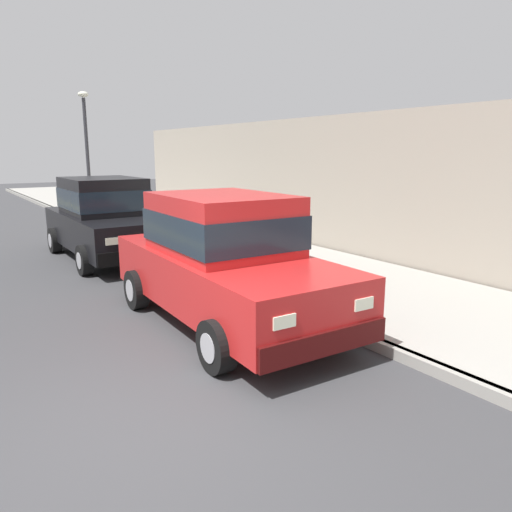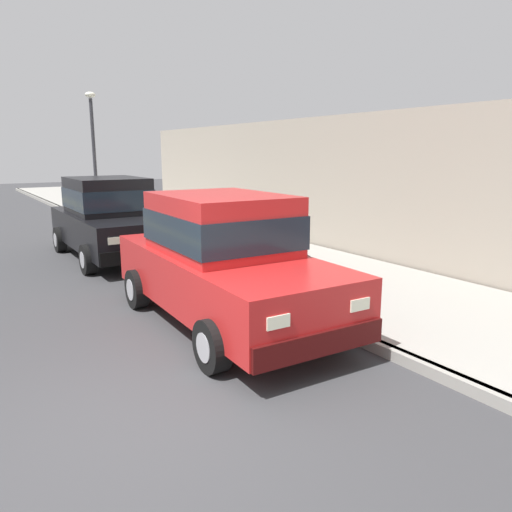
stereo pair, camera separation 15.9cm
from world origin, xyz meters
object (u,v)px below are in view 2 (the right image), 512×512
car_red_sedan (223,258)px  fire_hydrant (194,240)px  street_lamp (93,141)px  dog_black (296,264)px  car_black_sedan (109,217)px

car_red_sedan → fire_hydrant: (1.55, 4.17, -0.51)m
street_lamp → dog_black: bearing=-86.3°
dog_black → street_lamp: bearing=93.7°
dog_black → street_lamp: (-0.70, 10.85, 2.48)m
car_black_sedan → dog_black: car_black_sedan is taller
car_red_sedan → fire_hydrant: car_red_sedan is taller
car_black_sedan → fire_hydrant: bearing=-40.7°
car_red_sedan → car_black_sedan: size_ratio=1.01×
car_red_sedan → fire_hydrant: 4.48m
street_lamp → car_red_sedan: bearing=-97.0°
fire_hydrant → car_red_sedan: bearing=-110.3°
dog_black → street_lamp: 11.15m
fire_hydrant → dog_black: bearing=-79.2°
car_black_sedan → street_lamp: bearing=76.9°
car_red_sedan → car_black_sedan: 5.53m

